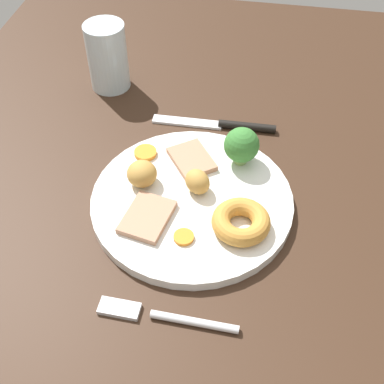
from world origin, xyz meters
The scene contains 13 objects.
dining_table centered at (0.00, 0.00, 1.80)cm, with size 120.00×84.00×3.60cm, color #382316.
dinner_plate centered at (3.83, -1.19, 4.30)cm, with size 25.68×25.68×1.40cm, color white.
meat_slice_main centered at (10.29, 0.38, 5.40)cm, with size 6.31×4.78×0.80cm, color tan.
meat_slice_under centered at (-0.63, 3.54, 5.40)cm, with size 6.82×5.13×0.80cm, color tan.
yorkshire_pudding centered at (0.01, -7.77, 6.12)cm, with size 7.06×7.06×2.24cm, color #C68938.
roast_potato_left centered at (5.22, -1.65, 6.53)cm, with size 3.59×2.89×3.07cm, color #BC8C42.
roast_potato_right centered at (5.30, 5.58, 6.62)cm, with size 3.87×3.95×3.24cm, color #BC8C42.
carrot_coin_front centered at (10.57, 6.49, 5.29)cm, with size 3.08×3.08×0.58cm, color orange.
carrot_coin_back centered at (-2.75, -1.36, 5.24)cm, with size 2.43×2.43×0.47cm, color orange.
broccoli_floret centered at (11.48, -6.47, 7.86)cm, with size 4.72×4.72×5.30cm.
fork centered at (-12.59, -0.95, 3.99)cm, with size 2.12×15.28×0.90cm.
knife centered at (19.86, -3.32, 4.05)cm, with size 1.84×18.52×1.20cm.
water_glass centered at (27.22, 16.36, 8.94)cm, with size 6.30×6.30×10.68cm, color silver.
Camera 1 is at (-37.88, -8.54, 52.04)cm, focal length 46.76 mm.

